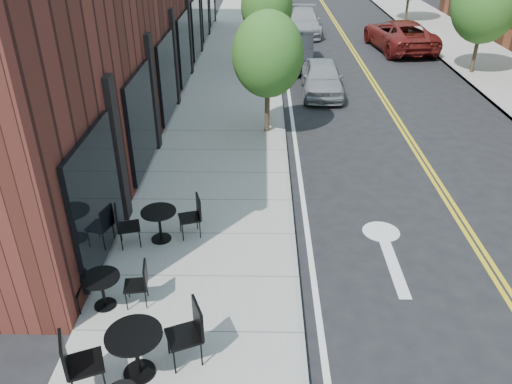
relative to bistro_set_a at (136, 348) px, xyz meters
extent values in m
plane|color=black|center=(2.64, 0.89, -0.66)|extent=(120.00, 120.00, 0.00)
cube|color=#9E9B93|center=(0.64, 10.89, -0.60)|extent=(4.00, 70.00, 0.12)
cylinder|color=#382B1E|center=(2.04, 9.89, 0.26)|extent=(0.16, 0.16, 1.61)
ellipsoid|color=#296620|center=(2.04, 9.89, 1.95)|extent=(2.20, 2.20, 2.64)
cylinder|color=#382B1E|center=(2.04, 17.89, 0.30)|extent=(0.16, 0.16, 1.68)
ellipsoid|color=#296620|center=(2.04, 17.89, 2.06)|extent=(2.30, 2.30, 2.76)
cylinder|color=#382B1E|center=(2.04, 25.89, 0.24)|extent=(0.16, 0.16, 1.57)
cylinder|color=#382B1E|center=(11.24, 16.89, 0.37)|extent=(0.16, 0.16, 1.82)
ellipsoid|color=#296620|center=(11.24, 16.89, 2.40)|extent=(2.80, 2.80, 3.36)
cylinder|color=#382B1E|center=(11.24, 28.89, 0.37)|extent=(0.16, 0.16, 1.82)
cylinder|color=black|center=(0.00, 0.00, -0.53)|extent=(0.65, 0.65, 0.03)
cylinder|color=black|center=(0.00, 0.00, -0.13)|extent=(0.09, 0.09, 0.80)
cylinder|color=black|center=(0.00, 0.00, 0.27)|extent=(1.13, 1.13, 0.03)
cylinder|color=black|center=(-0.96, 1.52, -0.53)|extent=(0.45, 0.45, 0.03)
cylinder|color=black|center=(-0.96, 1.52, -0.22)|extent=(0.06, 0.06, 0.63)
cylinder|color=black|center=(-0.96, 1.52, 0.10)|extent=(0.78, 0.78, 0.03)
cylinder|color=black|center=(-0.32, 3.64, -0.53)|extent=(0.55, 0.55, 0.03)
cylinder|color=black|center=(-0.32, 3.64, -0.18)|extent=(0.07, 0.07, 0.70)
cylinder|color=black|center=(-0.32, 3.64, 0.17)|extent=(0.94, 0.94, 0.03)
imported|color=gray|center=(4.24, 14.09, 0.00)|extent=(1.69, 3.94, 1.32)
imported|color=black|center=(3.44, 18.24, 0.08)|extent=(1.92, 4.62, 1.49)
imported|color=#A0A1A5|center=(4.24, 25.20, 0.05)|extent=(2.15, 4.95, 1.42)
imported|color=maroon|center=(9.01, 21.45, 0.11)|extent=(3.22, 5.83, 1.54)
camera|label=1|loc=(1.90, -5.37, 5.77)|focal=35.00mm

